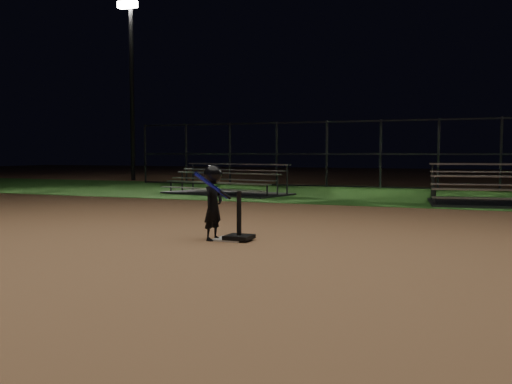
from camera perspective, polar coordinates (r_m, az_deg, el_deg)
name	(u,v)px	position (r m, az deg, el deg)	size (l,w,h in m)	color
ground	(231,240)	(8.41, -2.57, -4.87)	(80.00, 80.00, 0.00)	#9E6D47
grass_strip	(364,194)	(17.93, 10.88, -0.19)	(60.00, 8.00, 0.01)	#29601F
home_plate	(231,239)	(8.40, -2.57, -4.79)	(0.45, 0.45, 0.02)	beige
batting_tee	(239,231)	(8.29, -1.73, -3.94)	(0.38, 0.38, 0.71)	black
child_batter	(213,200)	(8.31, -4.36, -0.84)	(0.43, 0.59, 1.12)	black
bleacher_left	(226,188)	(17.48, -3.04, 0.39)	(4.22, 2.72, 0.96)	silver
backstop_fence	(381,154)	(20.84, 12.54, 3.78)	(20.08, 0.08, 2.50)	#38383D
light_pole_left	(131,75)	(27.54, -12.58, 11.52)	(0.90, 0.53, 8.30)	#2D2D30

